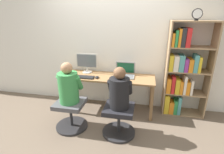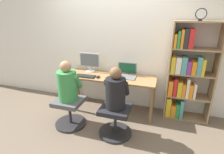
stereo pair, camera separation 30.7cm
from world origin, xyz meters
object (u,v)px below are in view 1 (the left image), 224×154
office_chair_left (71,113)px  office_chair_right (119,119)px  person_at_laptop (119,90)px  desktop_monitor (87,63)px  laptop (125,73)px  bookshelf (182,73)px  keyboard (84,77)px  person_at_monitor (68,86)px  desk_clock (197,14)px

office_chair_left → office_chair_right: bearing=-0.4°
office_chair_left → office_chair_right: (0.81, -0.01, 0.00)m
person_at_laptop → office_chair_left: bearing=179.9°
desktop_monitor → person_at_laptop: (0.79, -0.84, -0.15)m
office_chair_right → person_at_laptop: (0.00, 0.00, 0.49)m
laptop → bookshelf: size_ratio=0.21×
desktop_monitor → keyboard: (0.04, -0.30, -0.19)m
person_at_monitor → person_at_laptop: size_ratio=1.04×
bookshelf → desk_clock: 1.00m
person_at_laptop → person_at_monitor: bearing=179.5°
person_at_laptop → desk_clock: size_ratio=3.55×
laptop → office_chair_left: (-0.79, -0.77, -0.50)m
office_chair_right → desk_clock: size_ratio=2.95×
laptop → keyboard: 0.77m
person_at_monitor → person_at_laptop: bearing=-0.5°
person_at_laptop → desktop_monitor: bearing=133.2°
bookshelf → person_at_monitor: bearing=-156.0°
keyboard → desk_clock: bearing=6.2°
keyboard → person_at_monitor: (-0.06, -0.53, 0.05)m
person_at_laptop → office_chair_right: bearing=-90.0°
desktop_monitor → bookshelf: (1.80, -0.02, -0.08)m
laptop → person_at_laptop: size_ratio=0.58×
laptop → office_chair_left: bearing=-135.8°
laptop → person_at_laptop: person_at_laptop is taller
desktop_monitor → person_at_laptop: 1.17m
laptop → person_at_laptop: 0.77m
office_chair_left → keyboard: bearing=83.8°
keyboard → person_at_laptop: person_at_laptop is taller
office_chair_left → person_at_monitor: (-0.00, 0.01, 0.50)m
bookshelf → desk_clock: size_ratio=9.56×
keyboard → person_at_monitor: size_ratio=0.58×
person_at_laptop → desk_clock: desk_clock is taller
desktop_monitor → office_chair_right: 1.33m
desktop_monitor → laptop: (0.77, -0.07, -0.15)m
office_chair_left → desk_clock: bearing=21.2°
keyboard → bookshelf: size_ratio=0.22×
desk_clock → office_chair_right: bearing=-145.6°
desk_clock → bookshelf: bearing=133.3°
laptop → keyboard: (-0.74, -0.23, -0.04)m
laptop → office_chair_right: size_ratio=0.69×
desktop_monitor → keyboard: size_ratio=1.12×
office_chair_right → person_at_laptop: 0.49m
keyboard → desktop_monitor: bearing=96.9°
person_at_monitor → office_chair_left: bearing=-90.0°
laptop → bookshelf: bearing=2.6°
office_chair_left → desk_clock: (1.90, 0.74, 1.56)m
bookshelf → office_chair_left: bearing=-155.8°
laptop → keyboard: size_ratio=0.96×
keyboard → office_chair_right: 1.04m
bookshelf → laptop: bearing=-177.4°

